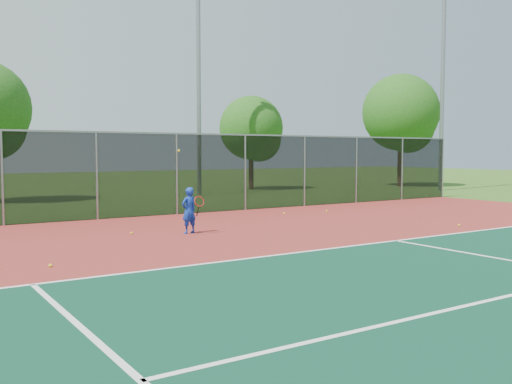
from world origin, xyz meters
TOP-DOWN VIEW (x-y plane):
  - ground at (0.00, 0.00)m, footprint 120.00×120.00m
  - court_apron at (0.00, 2.00)m, footprint 30.00×20.00m
  - fence_back at (0.00, 12.00)m, footprint 30.00×0.06m
  - tennis_player at (-1.88, 7.22)m, footprint 0.59×0.62m
  - practice_ball_0 at (-3.31, 7.95)m, footprint 0.07×0.07m
  - practice_ball_2 at (5.88, 4.01)m, footprint 0.07×0.07m
  - practice_ball_3 at (-6.36, 4.43)m, footprint 0.07×0.07m
  - practice_ball_5 at (3.32, 9.79)m, footprint 0.07×0.07m
  - practice_ball_7 at (5.17, 9.52)m, footprint 0.07×0.07m
  - floodlight_n at (5.29, 20.37)m, footprint 0.90×0.40m
  - floodlight_ne at (19.20, 15.52)m, footprint 0.90×0.40m
  - tree_back_mid at (10.20, 22.58)m, footprint 3.97×3.97m
  - tree_back_right at (20.50, 19.83)m, footprint 5.19×5.19m

SIDE VIEW (x-z plane):
  - ground at x=0.00m, z-range 0.00..0.00m
  - court_apron at x=0.00m, z-range 0.00..0.02m
  - practice_ball_0 at x=-3.31m, z-range 0.02..0.09m
  - practice_ball_2 at x=5.88m, z-range 0.02..0.09m
  - practice_ball_3 at x=-6.36m, z-range 0.02..0.09m
  - practice_ball_5 at x=3.32m, z-range 0.02..0.09m
  - practice_ball_7 at x=5.17m, z-range 0.02..0.09m
  - tennis_player at x=-1.88m, z-range -0.51..1.88m
  - fence_back at x=0.00m, z-range 0.05..3.08m
  - tree_back_mid at x=10.20m, z-range 0.74..6.57m
  - tree_back_right at x=20.50m, z-range 0.97..8.59m
  - floodlight_n at x=5.29m, z-range 0.78..13.86m
  - floodlight_ne at x=19.20m, z-range 0.78..13.86m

